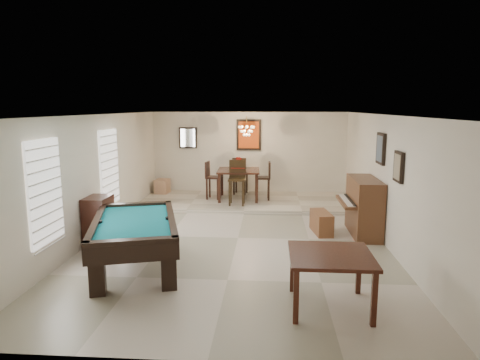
# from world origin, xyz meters

# --- Properties ---
(ground_plane) EXTENTS (6.00, 9.00, 0.02)m
(ground_plane) POSITION_xyz_m (0.00, 0.00, -0.01)
(ground_plane) COLOR beige
(wall_back) EXTENTS (6.00, 0.04, 2.60)m
(wall_back) POSITION_xyz_m (0.00, 4.50, 1.30)
(wall_back) COLOR silver
(wall_back) RESTS_ON ground_plane
(wall_front) EXTENTS (6.00, 0.04, 2.60)m
(wall_front) POSITION_xyz_m (0.00, -4.50, 1.30)
(wall_front) COLOR silver
(wall_front) RESTS_ON ground_plane
(wall_left) EXTENTS (0.04, 9.00, 2.60)m
(wall_left) POSITION_xyz_m (-3.00, 0.00, 1.30)
(wall_left) COLOR silver
(wall_left) RESTS_ON ground_plane
(wall_right) EXTENTS (0.04, 9.00, 2.60)m
(wall_right) POSITION_xyz_m (3.00, 0.00, 1.30)
(wall_right) COLOR silver
(wall_right) RESTS_ON ground_plane
(ceiling) EXTENTS (6.00, 9.00, 0.04)m
(ceiling) POSITION_xyz_m (0.00, 0.00, 2.60)
(ceiling) COLOR white
(ceiling) RESTS_ON wall_back
(dining_step) EXTENTS (6.00, 2.50, 0.12)m
(dining_step) POSITION_xyz_m (0.00, 3.25, 0.06)
(dining_step) COLOR beige
(dining_step) RESTS_ON ground_plane
(window_left_front) EXTENTS (0.06, 1.00, 1.70)m
(window_left_front) POSITION_xyz_m (-2.97, -2.20, 1.40)
(window_left_front) COLOR white
(window_left_front) RESTS_ON wall_left
(window_left_rear) EXTENTS (0.06, 1.00, 1.70)m
(window_left_rear) POSITION_xyz_m (-2.97, 0.60, 1.40)
(window_left_rear) COLOR white
(window_left_rear) RESTS_ON wall_left
(pool_table) EXTENTS (1.99, 2.78, 0.84)m
(pool_table) POSITION_xyz_m (-1.64, -1.82, 0.42)
(pool_table) COLOR black
(pool_table) RESTS_ON ground_plane
(square_table) EXTENTS (1.13, 1.13, 0.78)m
(square_table) POSITION_xyz_m (1.51, -3.09, 0.39)
(square_table) COLOR black
(square_table) RESTS_ON ground_plane
(upright_piano) EXTENTS (0.83, 1.48, 1.23)m
(upright_piano) POSITION_xyz_m (2.57, 0.46, 0.62)
(upright_piano) COLOR brown
(upright_piano) RESTS_ON ground_plane
(piano_bench) EXTENTS (0.45, 0.89, 0.47)m
(piano_bench) POSITION_xyz_m (1.81, 0.50, 0.24)
(piano_bench) COLOR brown
(piano_bench) RESTS_ON ground_plane
(apothecary_chest) EXTENTS (0.44, 0.66, 0.99)m
(apothecary_chest) POSITION_xyz_m (-2.76, -0.66, 0.50)
(apothecary_chest) COLOR black
(apothecary_chest) RESTS_ON ground_plane
(dining_table) EXTENTS (1.23, 1.23, 0.98)m
(dining_table) POSITION_xyz_m (-0.23, 3.32, 0.61)
(dining_table) COLOR black
(dining_table) RESTS_ON dining_step
(flower_vase) EXTENTS (0.18, 0.18, 0.26)m
(flower_vase) POSITION_xyz_m (-0.23, 3.32, 1.23)
(flower_vase) COLOR #A3180E
(flower_vase) RESTS_ON dining_table
(dining_chair_south) EXTENTS (0.45, 0.45, 1.21)m
(dining_chair_south) POSITION_xyz_m (-0.23, 2.60, 0.72)
(dining_chair_south) COLOR black
(dining_chair_south) RESTS_ON dining_step
(dining_chair_north) EXTENTS (0.47, 0.47, 1.13)m
(dining_chair_north) POSITION_xyz_m (-0.23, 4.08, 0.68)
(dining_chair_north) COLOR black
(dining_chair_north) RESTS_ON dining_step
(dining_chair_west) EXTENTS (0.45, 0.45, 1.08)m
(dining_chair_west) POSITION_xyz_m (-0.96, 3.33, 0.66)
(dining_chair_west) COLOR black
(dining_chair_west) RESTS_ON dining_step
(dining_chair_east) EXTENTS (0.42, 0.42, 1.09)m
(dining_chair_east) POSITION_xyz_m (0.47, 3.33, 0.67)
(dining_chair_east) COLOR black
(dining_chair_east) RESTS_ON dining_step
(corner_bench) EXTENTS (0.41, 0.50, 0.43)m
(corner_bench) POSITION_xyz_m (-2.65, 4.03, 0.33)
(corner_bench) COLOR tan
(corner_bench) RESTS_ON dining_step
(chandelier) EXTENTS (0.44, 0.44, 0.60)m
(chandelier) POSITION_xyz_m (0.00, 3.20, 2.20)
(chandelier) COLOR #FFE5B2
(chandelier) RESTS_ON ceiling
(back_painting) EXTENTS (0.75, 0.06, 0.95)m
(back_painting) POSITION_xyz_m (0.00, 4.46, 1.90)
(back_painting) COLOR #D84C14
(back_painting) RESTS_ON wall_back
(back_mirror) EXTENTS (0.55, 0.06, 0.65)m
(back_mirror) POSITION_xyz_m (-1.90, 4.46, 1.80)
(back_mirror) COLOR white
(back_mirror) RESTS_ON wall_back
(right_picture_upper) EXTENTS (0.06, 0.55, 0.65)m
(right_picture_upper) POSITION_xyz_m (2.96, 0.30, 1.90)
(right_picture_upper) COLOR slate
(right_picture_upper) RESTS_ON wall_right
(right_picture_lower) EXTENTS (0.06, 0.45, 0.55)m
(right_picture_lower) POSITION_xyz_m (2.96, -1.00, 1.70)
(right_picture_lower) COLOR gray
(right_picture_lower) RESTS_ON wall_right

